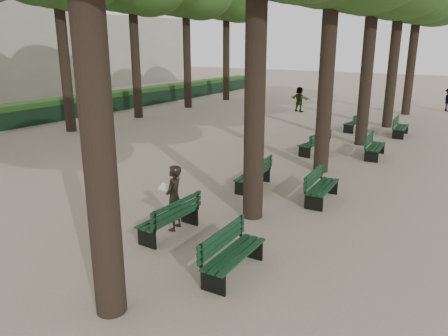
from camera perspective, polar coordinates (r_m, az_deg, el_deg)
The scene contains 15 objects.
ground at distance 10.31m, azimuth -12.06°, elevation -9.87°, with size 120.00×120.00×0.00m, color tan.
bench_left_0 at distance 10.59m, azimuth -7.16°, elevation -7.28°, with size 0.60×1.81×0.92m.
bench_left_1 at distance 13.80m, azimuth 3.81°, elevation -1.54°, with size 0.74×1.85×0.92m.
bench_left_2 at distance 18.37m, azimuth 11.70°, elevation 2.67°, with size 0.81×1.86×0.92m.
bench_left_3 at distance 23.64m, azimuth 16.72°, elevation 5.31°, with size 0.79×1.86×0.92m.
bench_right_0 at distance 8.84m, azimuth 1.30°, elevation -12.14°, with size 0.64×1.82×0.92m.
bench_right_1 at distance 12.94m, azimuth 12.68°, elevation -3.14°, with size 0.70×1.84×0.92m.
bench_right_2 at distance 18.41m, azimuth 19.11°, elevation 2.13°, with size 0.72×1.84×0.92m.
bench_right_3 at distance 23.04m, azimuth 22.06°, elevation 4.53°, with size 0.68×1.83×0.92m.
man_with_map at distance 10.68m, azimuth -6.55°, elevation -3.88°, with size 0.68×0.72×1.64m.
pedestrian_d at distance 37.18m, azimuth 13.01°, elevation 10.16°, with size 0.79×0.32×1.61m, color #262628.
pedestrian_e at distance 29.37m, azimuth 9.81°, elevation 8.84°, with size 1.51×0.33×1.63m, color #262628.
fence at distance 28.12m, azimuth -18.44°, elevation 7.18°, with size 0.08×42.00×0.90m, color black.
hedge at distance 28.64m, azimuth -19.36°, elevation 7.55°, with size 1.20×42.00×1.20m, color #1F4618.
building_far at distance 53.89m, azimuth -15.28°, elevation 14.65°, with size 12.00×16.00×7.00m, color #B7B2A3.
Camera 1 is at (6.66, -6.47, 4.47)m, focal length 35.00 mm.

